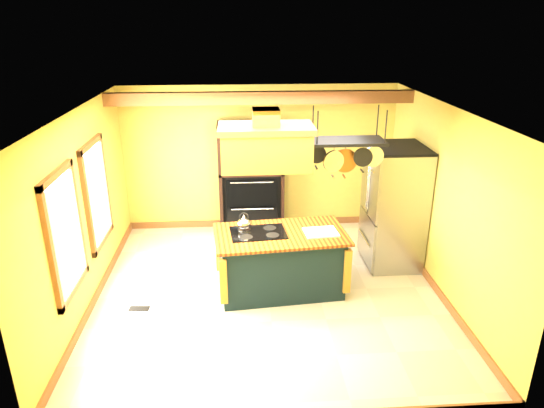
{
  "coord_description": "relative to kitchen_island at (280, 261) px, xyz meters",
  "views": [
    {
      "loc": [
        -0.37,
        -6.21,
        3.82
      ],
      "look_at": [
        0.08,
        0.3,
        1.29
      ],
      "focal_mm": 32.0,
      "sensor_mm": 36.0,
      "label": 1
    }
  ],
  "objects": [
    {
      "name": "range_hood",
      "position": [
        -0.2,
        -0.0,
        1.76
      ],
      "size": [
        1.26,
        0.71,
        0.8
      ],
      "color": "#C98432",
      "rests_on": "ceiling"
    },
    {
      "name": "wall_right",
      "position": [
        2.32,
        -0.09,
        0.88
      ],
      "size": [
        0.02,
        5.0,
        2.7
      ],
      "primitive_type": "cube",
      "color": "gold",
      "rests_on": "floor"
    },
    {
      "name": "refrigerator",
      "position": [
        1.88,
        0.76,
        0.47
      ],
      "size": [
        0.83,
        0.99,
        1.93
      ],
      "color": "#989BA1",
      "rests_on": "floor"
    },
    {
      "name": "wall_back",
      "position": [
        -0.18,
        2.41,
        0.88
      ],
      "size": [
        5.0,
        0.02,
        2.7
      ],
      "primitive_type": "cube",
      "color": "gold",
      "rests_on": "floor"
    },
    {
      "name": "window_near",
      "position": [
        -2.65,
        -0.89,
        0.93
      ],
      "size": [
        0.06,
        1.06,
        1.56
      ],
      "color": "#9B5630",
      "rests_on": "wall_left"
    },
    {
      "name": "floor",
      "position": [
        -0.18,
        -0.09,
        -0.47
      ],
      "size": [
        5.0,
        5.0,
        0.0
      ],
      "primitive_type": "plane",
      "color": "beige",
      "rests_on": "ground"
    },
    {
      "name": "ceiling_beam",
      "position": [
        -0.18,
        1.61,
        2.12
      ],
      "size": [
        5.0,
        0.15,
        0.2
      ],
      "primitive_type": "cube",
      "color": "#9B5630",
      "rests_on": "ceiling"
    },
    {
      "name": "window_far",
      "position": [
        -2.65,
        0.51,
        0.93
      ],
      "size": [
        0.06,
        1.06,
        1.56
      ],
      "color": "#9B5630",
      "rests_on": "wall_left"
    },
    {
      "name": "wall_front",
      "position": [
        -0.18,
        -2.59,
        0.88
      ],
      "size": [
        5.0,
        0.02,
        2.7
      ],
      "primitive_type": "cube",
      "color": "gold",
      "rests_on": "floor"
    },
    {
      "name": "hutch",
      "position": [
        -0.35,
        2.19,
        0.35
      ],
      "size": [
        1.18,
        0.54,
        2.08
      ],
      "color": "black",
      "rests_on": "floor"
    },
    {
      "name": "floor_register",
      "position": [
        -2.01,
        -0.4,
        -0.46
      ],
      "size": [
        0.29,
        0.14,
        0.01
      ],
      "primitive_type": "cube",
      "rotation": [
        0.0,
        0.0,
        -0.08
      ],
      "color": "black",
      "rests_on": "floor"
    },
    {
      "name": "wall_left",
      "position": [
        -2.68,
        -0.09,
        0.88
      ],
      "size": [
        0.02,
        5.0,
        2.7
      ],
      "primitive_type": "cube",
      "color": "gold",
      "rests_on": "floor"
    },
    {
      "name": "pot_rack",
      "position": [
        0.91,
        0.01,
        1.68
      ],
      "size": [
        1.07,
        0.5,
        0.92
      ],
      "color": "black",
      "rests_on": "ceiling"
    },
    {
      "name": "ceiling",
      "position": [
        -0.18,
        -0.09,
        2.23
      ],
      "size": [
        5.0,
        5.0,
        0.0
      ],
      "primitive_type": "plane",
      "rotation": [
        3.14,
        0.0,
        0.0
      ],
      "color": "white",
      "rests_on": "wall_back"
    },
    {
      "name": "kitchen_island",
      "position": [
        0.0,
        0.0,
        0.0
      ],
      "size": [
        1.97,
        1.22,
        1.11
      ],
      "rotation": [
        0.0,
        0.0,
        0.1
      ],
      "color": "black",
      "rests_on": "floor"
    }
  ]
}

